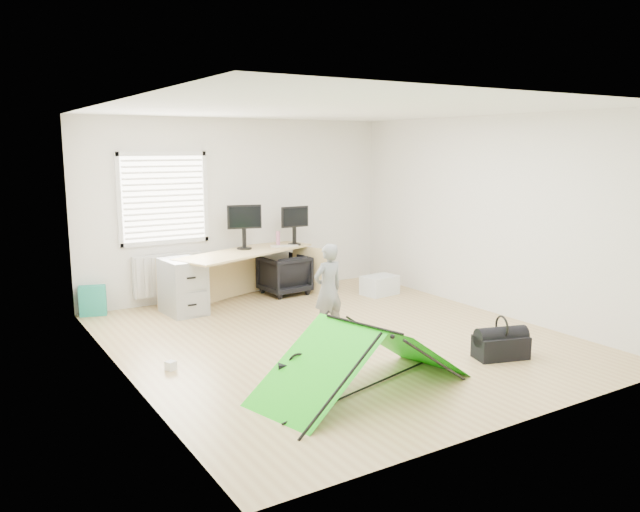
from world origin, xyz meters
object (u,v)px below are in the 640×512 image
desk (246,277)px  monitor_left (244,233)px  storage_crate (380,285)px  kite (363,358)px  monitor_right (294,231)px  office_chair (284,275)px  person (328,289)px  filing_cabinet (183,287)px  thermos (278,238)px  laptop_bag (299,378)px  duffel_bag (501,347)px

desk → monitor_left: monitor_left is taller
storage_crate → kite: bearing=-129.4°
monitor_right → kite: 4.13m
office_chair → person: bearing=71.9°
filing_cabinet → thermos: (1.67, 0.34, 0.50)m
office_chair → storage_crate: office_chair is taller
desk → office_chair: size_ratio=3.32×
thermos → storage_crate: (1.32, -0.88, -0.73)m
monitor_left → storage_crate: monitor_left is taller
monitor_left → monitor_right: size_ratio=1.10×
thermos → office_chair: (0.07, -0.06, -0.57)m
filing_cabinet → desk: bearing=3.0°
office_chair → laptop_bag: office_chair is taller
filing_cabinet → thermos: size_ratio=3.40×
monitor_right → desk: bearing=-173.4°
storage_crate → monitor_right: bearing=143.5°
monitor_right → person: 2.29m
desk → monitor_right: bearing=-13.7°
kite → duffel_bag: bearing=-16.3°
thermos → laptop_bag: (-1.71, -3.62, -0.73)m
monitor_right → laptop_bag: 4.13m
filing_cabinet → monitor_right: bearing=3.1°
desk → duffel_bag: desk is taller
thermos → duffel_bag: bearing=-80.7°
monitor_left → monitor_right: monitor_left is taller
storage_crate → laptop_bag: (-3.03, -2.75, -0.00)m
person → desk: bearing=-91.4°
desk → person: size_ratio=1.99×
monitor_left → office_chair: bearing=12.4°
person → duffel_bag: bearing=117.2°
filing_cabinet → person: (1.18, -1.87, 0.19)m
filing_cabinet → monitor_left: bearing=11.3°
laptop_bag → duffel_bag: 2.38m
monitor_right → kite: size_ratio=0.22×
desk → filing_cabinet: desk is taller
thermos → laptop_bag: bearing=-115.2°
duffel_bag → thermos: bearing=116.0°
laptop_bag → monitor_left: bearing=97.1°
kite → desk: bearing=67.0°
kite → laptop_bag: kite is taller
desk → filing_cabinet: (-1.02, -0.14, -0.00)m
person → duffel_bag: 2.12m
thermos → monitor_left: bearing=-176.7°
person → kite: person is taller
thermos → person: (-0.49, -2.22, -0.31)m
person → kite: (-0.69, -1.69, -0.24)m
filing_cabinet → kite: bearing=-86.8°
desk → office_chair: desk is taller
desk → duffel_bag: 3.97m
monitor_right → storage_crate: bearing=-37.9°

